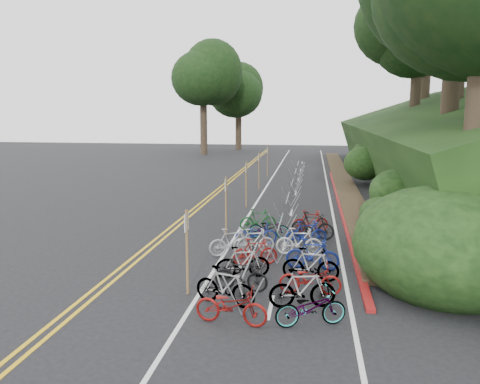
# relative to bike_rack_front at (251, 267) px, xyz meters

# --- Properties ---
(ground) EXTENTS (120.00, 120.00, 0.00)m
(ground) POSITION_rel_bike_rack_front_xyz_m (-2.45, 1.14, -0.80)
(ground) COLOR black
(ground) RESTS_ON ground
(road_markings) EXTENTS (7.47, 80.00, 0.01)m
(road_markings) POSITION_rel_bike_rack_front_xyz_m (-1.82, 11.24, -0.79)
(road_markings) COLOR gold
(road_markings) RESTS_ON ground
(red_curb) EXTENTS (0.25, 28.00, 0.10)m
(red_curb) POSITION_rel_bike_rack_front_xyz_m (3.25, 13.14, -0.75)
(red_curb) COLOR maroon
(red_curb) RESTS_ON ground
(embankment) EXTENTS (14.30, 48.14, 9.11)m
(embankment) POSITION_rel_bike_rack_front_xyz_m (10.51, 20.18, 1.77)
(embankment) COLOR black
(embankment) RESTS_ON ground
(bike_rack_front) EXTENTS (1.09, 3.16, 1.07)m
(bike_rack_front) POSITION_rel_bike_rack_front_xyz_m (0.00, 0.00, 0.00)
(bike_rack_front) COLOR gray
(bike_rack_front) RESTS_ON ground
(bike_racks_rest) EXTENTS (1.14, 23.00, 1.17)m
(bike_racks_rest) POSITION_rel_bike_rack_front_xyz_m (0.55, 14.14, 0.06)
(bike_racks_rest) COLOR gray
(bike_racks_rest) RESTS_ON ground
(signpost_near) EXTENTS (0.08, 0.40, 2.46)m
(signpost_near) POSITION_rel_bike_rack_front_xyz_m (-1.77, -0.31, 0.61)
(signpost_near) COLOR brown
(signpost_near) RESTS_ON ground
(signposts_rest) EXTENTS (0.08, 18.40, 2.50)m
(signposts_rest) POSITION_rel_bike_rack_front_xyz_m (-1.85, 15.14, 0.63)
(signposts_rest) COLOR brown
(signposts_rest) RESTS_ON ground
(bike_front) EXTENTS (1.20, 1.73, 1.02)m
(bike_front) POSITION_rel_bike_rack_front_xyz_m (-1.15, 3.47, -0.29)
(bike_front) COLOR #9E9EA3
(bike_front) RESTS_ON ground
(bike_valet) EXTENTS (3.42, 10.99, 1.09)m
(bike_valet) POSITION_rel_bike_rack_front_xyz_m (0.68, 2.38, -0.30)
(bike_valet) COLOR maroon
(bike_valet) RESTS_ON ground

